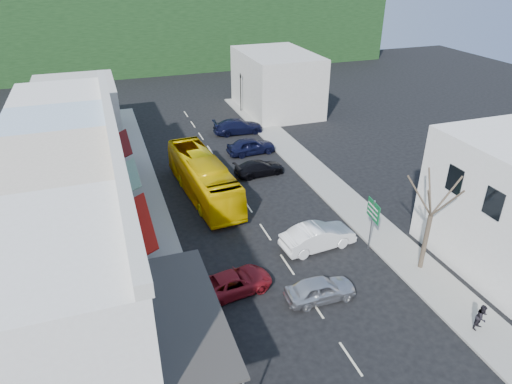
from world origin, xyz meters
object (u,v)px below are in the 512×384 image
object	(u,v)px
traffic_signal	(241,93)
car_red	(234,282)
car_white	(318,238)
street_tree	(431,216)
direction_sign	(371,225)
bus	(203,178)
car_silver	(320,289)
pedestrian_left	(149,277)
pedestrian_right	(482,316)

from	to	relation	value
traffic_signal	car_red	bearing A→B (deg)	52.99
car_white	street_tree	distance (m)	7.28
direction_sign	traffic_signal	size ratio (longest dim) A/B	0.77
bus	car_silver	xyz separation A→B (m)	(3.29, -14.41, -0.85)
car_red	pedestrian_left	size ratio (longest dim) A/B	2.71
car_red	pedestrian_right	size ratio (longest dim) A/B	2.71
car_white	car_red	bearing A→B (deg)	104.75
car_red	traffic_signal	bearing A→B (deg)	-26.04
car_silver	car_white	size ratio (longest dim) A/B	1.00
car_red	direction_sign	world-z (taller)	direction_sign
car_white	street_tree	bearing A→B (deg)	-135.70
direction_sign	car_red	bearing A→B (deg)	-166.12
car_silver	pedestrian_left	xyz separation A→B (m)	(-9.00, 3.90, 0.30)
bus	car_silver	bearing A→B (deg)	-81.97
car_red	traffic_signal	size ratio (longest dim) A/B	0.97
car_silver	traffic_signal	size ratio (longest dim) A/B	0.93
car_white	car_red	xyz separation A→B (m)	(-6.57, -2.45, 0.00)
street_tree	car_white	bearing A→B (deg)	140.02
traffic_signal	pedestrian_left	bearing A→B (deg)	44.74
bus	pedestrian_left	xyz separation A→B (m)	(-5.71, -10.51, -0.55)
car_silver	pedestrian_right	world-z (taller)	pedestrian_right
bus	pedestrian_left	size ratio (longest dim) A/B	6.82
car_silver	car_red	world-z (taller)	same
direction_sign	car_silver	bearing A→B (deg)	-140.08
pedestrian_left	street_tree	distance (m)	16.77
bus	direction_sign	size ratio (longest dim) A/B	3.19
car_white	pedestrian_right	world-z (taller)	pedestrian_right
bus	traffic_signal	world-z (taller)	traffic_signal
street_tree	traffic_signal	world-z (taller)	street_tree
pedestrian_right	direction_sign	world-z (taller)	direction_sign
car_red	car_silver	bearing A→B (deg)	-124.70
bus	car_red	bearing A→B (deg)	-100.20
car_silver	pedestrian_left	world-z (taller)	pedestrian_left
street_tree	traffic_signal	size ratio (longest dim) A/B	1.63
pedestrian_right	traffic_signal	world-z (taller)	traffic_signal
direction_sign	street_tree	xyz separation A→B (m)	(1.87, -2.97, 2.03)
car_silver	street_tree	xyz separation A→B (m)	(7.17, 0.48, 3.15)
bus	car_white	distance (m)	11.15
bus	street_tree	size ratio (longest dim) A/B	1.51
car_white	pedestrian_left	bearing A→B (deg)	88.39
pedestrian_left	street_tree	xyz separation A→B (m)	(16.17, -3.42, 2.85)
direction_sign	street_tree	world-z (taller)	street_tree
car_silver	car_red	bearing A→B (deg)	64.07
pedestrian_right	car_red	bearing A→B (deg)	133.27
car_red	pedestrian_left	world-z (taller)	pedestrian_left
bus	traffic_signal	xyz separation A→B (m)	(9.39, 19.80, 0.82)
bus	direction_sign	distance (m)	13.92
car_white	bus	bearing A→B (deg)	23.52
direction_sign	traffic_signal	distance (m)	30.77
bus	pedestrian_right	distance (m)	21.79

